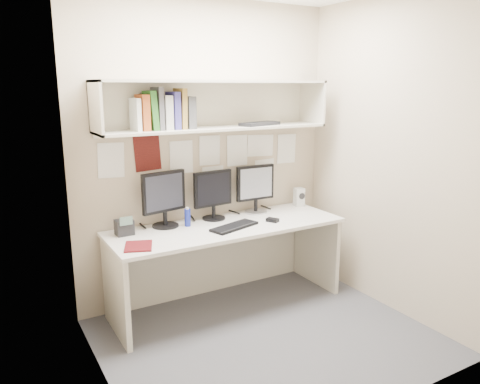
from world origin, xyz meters
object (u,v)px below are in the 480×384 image
monitor_center (213,193)px  speaker (299,197)px  desk (227,265)px  monitor_left (164,197)px  maroon_notebook (138,246)px  desk_phone (124,227)px  monitor_right (255,187)px  keyboard (234,227)px

monitor_center → speaker: (0.93, -0.01, -0.15)m
desk → monitor_center: size_ratio=4.67×
desk → speaker: 1.04m
monitor_left → maroon_notebook: bearing=-144.3°
desk → desk_phone: bearing=168.7°
monitor_right → maroon_notebook: bearing=-161.8°
monitor_center → desk: bearing=-90.7°
monitor_left → keyboard: bearing=-46.3°
monitor_left → speaker: size_ratio=2.63×
monitor_left → monitor_center: (0.45, 0.00, -0.02)m
maroon_notebook → monitor_left: bearing=68.2°
speaker → desk_phone: (-1.74, -0.04, -0.03)m
monitor_left → monitor_right: bearing=-11.8°
monitor_center → monitor_right: size_ratio=0.97×
monitor_center → monitor_right: monitor_right is taller
monitor_center → keyboard: monitor_center is taller
monitor_center → keyboard: bearing=-90.0°
monitor_left → speaker: monitor_left is taller
monitor_right → speaker: size_ratio=2.50×
desk → keyboard: size_ratio=4.60×
monitor_left → maroon_notebook: (-0.36, -0.39, -0.25)m
monitor_center → maroon_notebook: monitor_center is taller
desk → monitor_right: bearing=27.6°
desk → monitor_right: (0.42, 0.22, 0.61)m
monitor_center → maroon_notebook: bearing=-159.1°
speaker → maroon_notebook: size_ratio=0.75×
monitor_left → maroon_notebook: 0.58m
maroon_notebook → keyboard: bearing=24.8°
desk_phone → desk: bearing=-12.7°
monitor_left → keyboard: size_ratio=1.07×
monitor_right → keyboard: bearing=-140.3°
desk_phone → maroon_notebook: bearing=-91.0°
desk → speaker: speaker is taller
monitor_left → monitor_center: 0.45m
monitor_left → desk_phone: monitor_left is taller
monitor_right → desk_phone: 1.26m
desk → speaker: (0.92, 0.21, 0.45)m
monitor_left → maroon_notebook: monitor_left is taller
keyboard → desk_phone: desk_phone is taller
monitor_left → monitor_center: size_ratio=1.08×
monitor_left → monitor_right: 0.89m
desk → monitor_right: size_ratio=4.54×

